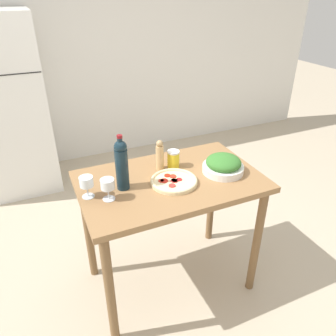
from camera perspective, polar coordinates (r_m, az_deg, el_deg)
ground_plane at (r=2.64m, az=0.34°, el=-18.82°), size 14.00×14.00×0.00m
wall_back at (r=4.09m, az=-14.06°, el=19.11°), size 6.40×0.09×2.60m
refrigerator at (r=3.72m, az=-26.41°, el=9.43°), size 0.77×0.75×1.78m
prep_counter at (r=2.13m, az=0.39°, el=-4.91°), size 1.15×0.72×0.90m
wine_bottle at (r=1.91m, az=-8.08°, el=0.72°), size 0.08×0.08×0.34m
wine_glass_near at (r=1.86m, az=-10.48°, el=-2.97°), size 0.08×0.08×0.13m
wine_glass_far at (r=1.90m, az=-14.01°, el=-2.53°), size 0.08×0.08×0.13m
pepper_mill at (r=2.13m, az=-1.44°, el=2.19°), size 0.05×0.05×0.21m
salad_bowl at (r=2.14m, az=9.61°, el=0.53°), size 0.27×0.27×0.12m
homemade_pizza at (r=2.01m, az=0.95°, el=-2.30°), size 0.29×0.29×0.03m
salt_canister at (r=2.17m, az=0.94°, el=1.59°), size 0.08×0.08×0.12m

